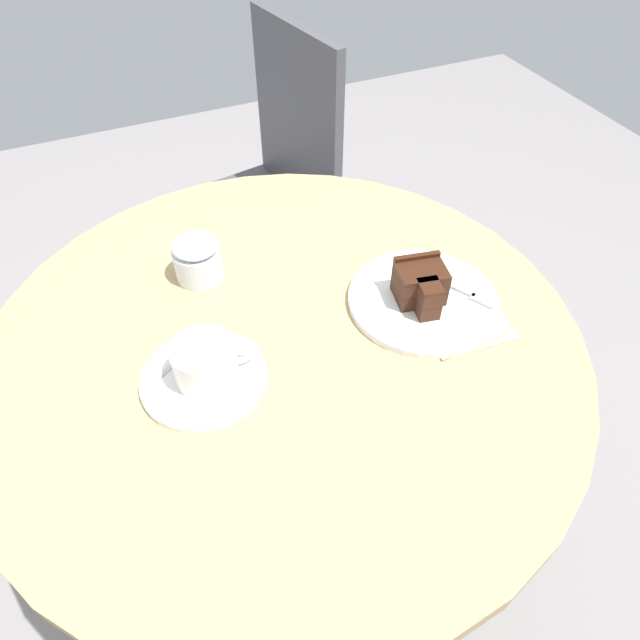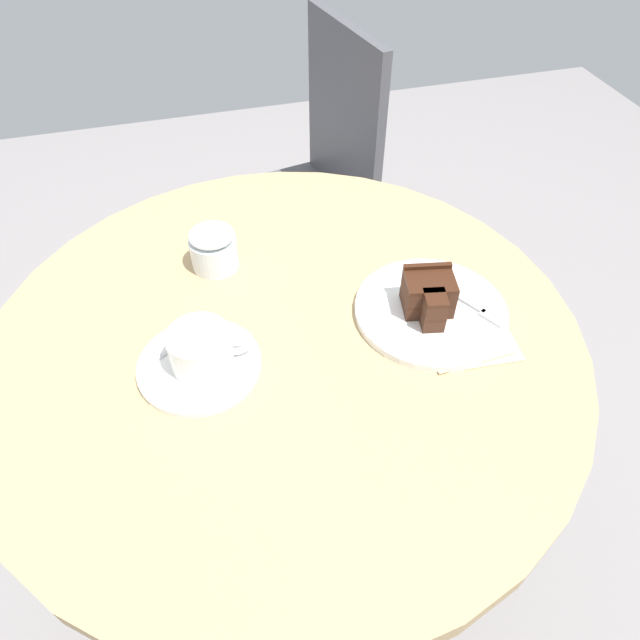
% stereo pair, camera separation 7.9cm
% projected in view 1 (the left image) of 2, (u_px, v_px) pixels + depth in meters
% --- Properties ---
extents(ground_plane, '(4.40, 4.40, 0.01)m').
position_uv_depth(ground_plane, '(297.00, 543.00, 1.35)').
color(ground_plane, gray).
rests_on(ground_plane, ground).
extents(cafe_table, '(0.87, 0.87, 0.72)m').
position_uv_depth(cafe_table, '(286.00, 384.00, 0.90)').
color(cafe_table, tan).
rests_on(cafe_table, ground).
extents(saucer, '(0.17, 0.17, 0.01)m').
position_uv_depth(saucer, '(204.00, 378.00, 0.76)').
color(saucer, white).
rests_on(saucer, cafe_table).
extents(coffee_cup, '(0.11, 0.08, 0.06)m').
position_uv_depth(coffee_cup, '(206.00, 361.00, 0.74)').
color(coffee_cup, white).
rests_on(coffee_cup, saucer).
extents(teaspoon, '(0.09, 0.06, 0.00)m').
position_uv_depth(teaspoon, '(189.00, 350.00, 0.79)').
color(teaspoon, silver).
rests_on(teaspoon, saucer).
extents(cake_plate, '(0.23, 0.23, 0.01)m').
position_uv_depth(cake_plate, '(423.00, 300.00, 0.87)').
color(cake_plate, white).
rests_on(cake_plate, cafe_table).
extents(cake_slice, '(0.08, 0.09, 0.06)m').
position_uv_depth(cake_slice, '(421.00, 285.00, 0.84)').
color(cake_slice, '#422619').
rests_on(cake_slice, cake_plate).
extents(fork, '(0.09, 0.14, 0.00)m').
position_uv_depth(fork, '(460.00, 289.00, 0.87)').
color(fork, silver).
rests_on(fork, cake_plate).
extents(napkin, '(0.14, 0.14, 0.00)m').
position_uv_depth(napkin, '(457.00, 319.00, 0.84)').
color(napkin, tan).
rests_on(napkin, cafe_table).
extents(cafe_chair, '(0.44, 0.44, 0.88)m').
position_uv_depth(cafe_chair, '(271.00, 178.00, 1.50)').
color(cafe_chair, '#4C4C51').
rests_on(cafe_chair, ground).
extents(sugar_pot, '(0.08, 0.08, 0.07)m').
position_uv_depth(sugar_pot, '(197.00, 258.00, 0.89)').
color(sugar_pot, silver).
rests_on(sugar_pot, cafe_table).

